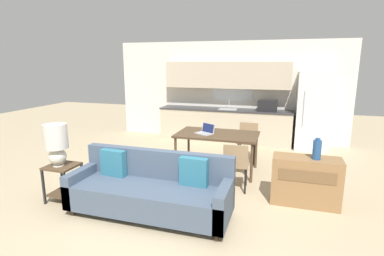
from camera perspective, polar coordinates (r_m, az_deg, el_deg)
ground_plane at (r=4.48m, az=-5.23°, el=-16.04°), size 20.00×20.00×0.00m
wall_back at (r=8.44m, az=6.80°, el=7.01°), size 6.40×0.07×2.70m
kitchen_counter at (r=8.20m, az=6.43°, el=3.28°), size 3.57×0.65×2.15m
refrigerator at (r=7.97m, az=22.02°, el=3.03°), size 0.78×0.73×1.92m
dining_table at (r=5.89m, az=4.83°, el=-1.63°), size 1.57×0.93×0.77m
couch at (r=4.39m, az=-7.76°, el=-11.67°), size 2.29×0.80×0.88m
side_table at (r=5.12m, az=-23.36°, el=-8.56°), size 0.44×0.44×0.58m
table_lamp at (r=4.95m, az=-24.45°, el=-2.49°), size 0.35×0.35×0.65m
credenza at (r=4.93m, az=20.81°, el=-9.40°), size 0.99×0.42×0.74m
vase at (r=4.75m, az=22.71°, el=-3.78°), size 0.12×0.12×0.32m
dining_chair_far_right at (r=6.65m, az=10.57°, el=-2.11°), size 0.42×0.42×0.83m
dining_chair_near_right at (r=5.08m, az=8.35°, el=-6.59°), size 0.45×0.45×0.83m
laptop at (r=5.85m, az=2.66°, el=-0.59°), size 0.40×0.38×0.20m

